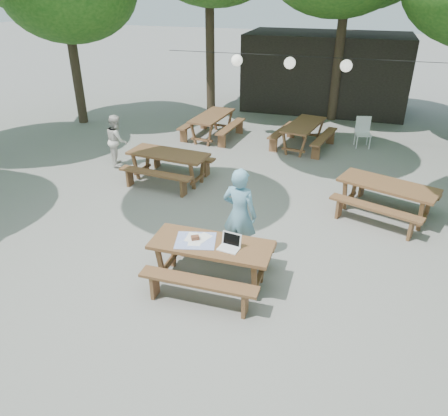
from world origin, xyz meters
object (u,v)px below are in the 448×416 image
picnic_table_nw (169,166)px  woman (240,214)px  main_picnic_table (212,262)px  second_person (117,140)px  plastic_chair (362,139)px

picnic_table_nw → woman: bearing=-41.0°
main_picnic_table → second_person: 5.95m
main_picnic_table → picnic_table_nw: (-2.36, 3.65, 0.00)m
woman → second_person: woman is taller
picnic_table_nw → plastic_chair: bearing=47.6°
picnic_table_nw → second_person: size_ratio=1.49×
main_picnic_table → plastic_chair: bearing=73.8°
second_person → plastic_chair: 7.28m
picnic_table_nw → second_person: second_person is taller
plastic_chair → woman: bearing=-118.1°
picnic_table_nw → woman: 3.85m
second_person → plastic_chair: size_ratio=1.55×
woman → main_picnic_table: bearing=83.6°
picnic_table_nw → second_person: bearing=166.9°
main_picnic_table → second_person: (-4.13, 4.26, 0.31)m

